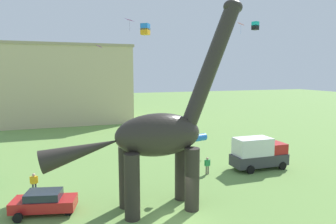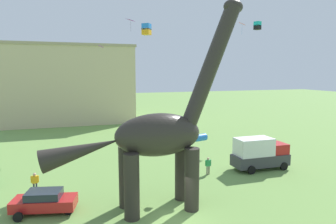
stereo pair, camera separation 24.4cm
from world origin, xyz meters
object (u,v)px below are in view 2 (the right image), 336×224
at_px(person_strolling_adult, 208,164).
at_px(kite_far_left, 101,46).
at_px(parked_box_truck, 259,153).
at_px(person_vendor_side, 35,181).
at_px(kite_apex, 257,26).
at_px(person_watching_child, 183,151).
at_px(parked_sedan_left, 44,201).
at_px(kite_mid_left, 147,29).
at_px(dinosaur_sculpture, 157,135).
at_px(kite_mid_right, 194,138).
at_px(kite_near_low, 242,24).
at_px(kite_high_left, 131,20).

relative_size(person_strolling_adult, kite_far_left, 1.61).
relative_size(parked_box_truck, person_vendor_side, 3.42).
distance_m(kite_apex, kite_far_left, 23.11).
bearing_deg(person_watching_child, parked_box_truck, -127.72).
relative_size(person_vendor_side, kite_apex, 1.38).
xyz_separation_m(person_strolling_adult, kite_apex, (14.93, 14.58, 15.42)).
xyz_separation_m(parked_sedan_left, person_strolling_adult, (14.14, 3.51, 0.19)).
xyz_separation_m(person_vendor_side, kite_mid_left, (11.05, 6.67, 13.11)).
distance_m(parked_sedan_left, person_vendor_side, 4.03).
bearing_deg(person_strolling_adult, person_vendor_side, 161.57).
height_order(parked_sedan_left, kite_mid_left, kite_mid_left).
height_order(dinosaur_sculpture, kite_mid_right, dinosaur_sculpture).
distance_m(dinosaur_sculpture, kite_mid_right, 4.30).
relative_size(parked_box_truck, kite_near_low, 4.98).
bearing_deg(kite_apex, person_strolling_adult, -135.68).
bearing_deg(kite_far_left, parked_sedan_left, -108.06).
relative_size(parked_sedan_left, parked_box_truck, 0.80).
relative_size(parked_sedan_left, person_strolling_adult, 2.74).
relative_size(dinosaur_sculpture, kite_apex, 12.35).
xyz_separation_m(kite_apex, kite_high_left, (-21.29, -10.54, -1.97)).
bearing_deg(parked_box_truck, kite_apex, 58.59).
height_order(kite_apex, kite_high_left, kite_apex).
bearing_deg(kite_near_low, person_vendor_side, -178.15).
relative_size(kite_apex, kite_far_left, 1.17).
distance_m(parked_sedan_left, kite_high_left, 17.43).
bearing_deg(person_vendor_side, parked_box_truck, 63.67).
distance_m(person_strolling_adult, kite_near_low, 13.77).
relative_size(person_watching_child, kite_far_left, 1.17).
height_order(person_vendor_side, kite_mid_right, kite_mid_right).
bearing_deg(parked_box_truck, kite_near_low, 144.21).
distance_m(parked_sedan_left, parked_box_truck, 19.93).
bearing_deg(kite_mid_left, kite_high_left, -127.54).
height_order(parked_sedan_left, kite_mid_right, kite_mid_right).
xyz_separation_m(person_vendor_side, person_strolling_adult, (15.07, -0.41, -0.00)).
height_order(parked_box_truck, kite_mid_left, kite_mid_left).
distance_m(person_strolling_adult, kite_mid_left, 15.44).
distance_m(person_strolling_adult, kite_far_left, 21.21).
bearing_deg(person_strolling_adult, kite_mid_right, -148.64).
xyz_separation_m(kite_far_left, kite_mid_right, (4.95, -18.97, -8.49)).
bearing_deg(kite_apex, parked_sedan_left, -148.11).
height_order(dinosaur_sculpture, parked_box_truck, dinosaur_sculpture).
bearing_deg(person_strolling_adult, kite_high_left, 130.72).
xyz_separation_m(dinosaur_sculpture, person_strolling_adult, (6.58, 5.38, -4.32)).
height_order(person_strolling_adult, kite_high_left, kite_high_left).
distance_m(parked_box_truck, person_watching_child, 8.45).
height_order(kite_high_left, kite_far_left, kite_high_left).
xyz_separation_m(kite_mid_right, kite_near_low, (6.79, 4.31, 9.76)).
relative_size(parked_box_truck, person_watching_child, 4.73).
height_order(person_watching_child, person_vendor_side, person_vendor_side).
height_order(kite_apex, kite_mid_left, kite_apex).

